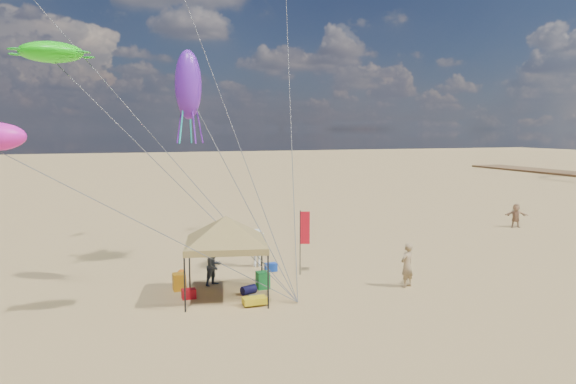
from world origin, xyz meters
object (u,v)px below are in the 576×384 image
at_px(canopy_tent, 226,219).
at_px(cooler_red, 189,294).
at_px(cooler_blue, 271,267).
at_px(chair_green, 263,280).
at_px(beach_cart, 255,300).
at_px(person_near_a, 407,265).
at_px(chair_yellow, 179,282).
at_px(person_near_b, 214,266).
at_px(person_far_c, 516,216).
at_px(feather_flag, 304,232).
at_px(person_near_c, 257,248).

height_order(canopy_tent, cooler_red, canopy_tent).
distance_m(cooler_blue, chair_green, 2.74).
xyz_separation_m(chair_green, beach_cart, (-0.94, -2.02, -0.15)).
bearing_deg(person_near_a, chair_yellow, -38.01).
xyz_separation_m(cooler_blue, person_near_b, (-2.98, -1.34, 0.64)).
distance_m(person_near_a, person_far_c, 17.29).
bearing_deg(beach_cart, feather_flag, 45.86).
bearing_deg(chair_green, chair_yellow, 164.57).
distance_m(beach_cart, person_far_c, 23.28).
xyz_separation_m(chair_yellow, person_far_c, (23.59, 6.69, 0.46)).
relative_size(cooler_red, person_far_c, 0.33).
bearing_deg(cooler_blue, feather_flag, -41.57).
bearing_deg(person_near_c, canopy_tent, 65.88).
bearing_deg(person_far_c, cooler_blue, -137.97).
relative_size(cooler_blue, person_near_c, 0.29).
distance_m(cooler_red, person_near_a, 9.09).
bearing_deg(person_far_c, chair_green, -132.40).
relative_size(person_near_a, person_near_c, 1.02).
distance_m(feather_flag, cooler_blue, 2.44).
xyz_separation_m(person_near_b, person_near_c, (2.59, 2.35, 0.10)).
xyz_separation_m(person_near_a, person_near_b, (-7.61, 2.99, -0.11)).
distance_m(cooler_red, cooler_blue, 5.13).
bearing_deg(person_near_c, person_far_c, -161.61).
distance_m(person_near_a, person_near_c, 7.33).
bearing_deg(person_near_a, person_near_b, -42.54).
distance_m(canopy_tent, cooler_blue, 5.20).
height_order(chair_green, chair_yellow, same).
height_order(feather_flag, chair_green, feather_flag).
relative_size(cooler_red, chair_yellow, 0.77).
height_order(chair_green, person_near_c, person_near_c).
bearing_deg(chair_yellow, cooler_blue, 19.18).
relative_size(cooler_red, beach_cart, 0.60).
bearing_deg(person_near_b, person_near_c, 9.29).
distance_m(canopy_tent, chair_green, 3.35).
xyz_separation_m(canopy_tent, chair_green, (1.71, 0.70, -2.80)).
distance_m(canopy_tent, beach_cart, 3.32).
relative_size(chair_yellow, person_near_b, 0.42).
bearing_deg(person_near_a, beach_cart, -19.69).
xyz_separation_m(canopy_tent, cooler_red, (-1.43, 0.38, -2.96)).
height_order(beach_cart, person_near_b, person_near_b).
bearing_deg(canopy_tent, person_near_c, 59.44).
bearing_deg(chair_green, beach_cart, -114.94).
bearing_deg(cooler_blue, person_near_c, 111.01).
distance_m(chair_green, person_near_b, 2.21).
relative_size(beach_cart, person_near_a, 0.48).
relative_size(canopy_tent, cooler_blue, 11.09).
distance_m(feather_flag, person_near_b, 4.37).
bearing_deg(beach_cart, person_near_a, 1.44).
relative_size(person_near_a, person_near_b, 1.14).
bearing_deg(person_near_c, chair_yellow, 38.50).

